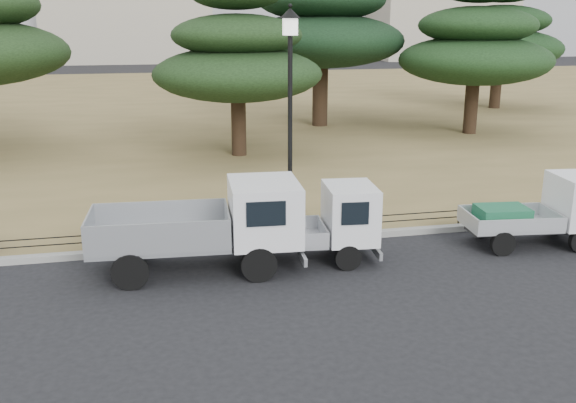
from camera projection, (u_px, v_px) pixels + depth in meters
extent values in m
plane|color=black|center=(307.00, 282.00, 14.18)|extent=(220.00, 220.00, 0.00)
cube|color=olive|center=(196.00, 106.00, 42.91)|extent=(120.00, 56.00, 0.15)
cube|color=gray|center=(283.00, 241.00, 16.60)|extent=(120.00, 0.25, 0.16)
cylinder|color=black|center=(259.00, 265.00, 14.10)|extent=(0.81, 0.21, 0.80)
cylinder|color=black|center=(251.00, 239.00, 15.76)|extent=(0.81, 0.21, 0.80)
cylinder|color=black|center=(130.00, 272.00, 13.68)|extent=(0.81, 0.21, 0.80)
cylinder|color=black|center=(136.00, 245.00, 15.34)|extent=(0.81, 0.21, 0.80)
cube|color=#2D2D30|center=(196.00, 246.00, 14.67)|extent=(4.53, 1.22, 0.14)
cube|color=#909398|center=(159.00, 228.00, 14.42)|extent=(3.21, 1.94, 0.78)
cube|color=silver|center=(264.00, 211.00, 14.70)|extent=(1.67, 2.00, 1.37)
cylinder|color=black|center=(348.00, 257.00, 14.78)|extent=(0.63, 0.22, 0.61)
cylinder|color=black|center=(336.00, 238.00, 16.08)|extent=(0.63, 0.22, 0.61)
cylinder|color=black|center=(260.00, 262.00, 14.53)|extent=(0.63, 0.22, 0.61)
cylinder|color=black|center=(255.00, 242.00, 15.83)|extent=(0.63, 0.22, 0.61)
cube|color=#2D2D30|center=(301.00, 244.00, 15.27)|extent=(3.36, 1.05, 0.14)
cube|color=#B5B7BD|center=(276.00, 234.00, 15.12)|extent=(2.40, 1.59, 0.41)
cube|color=silver|center=(350.00, 213.00, 15.21)|extent=(1.28, 1.61, 1.32)
cube|color=#1D6743|center=(267.00, 230.00, 15.07)|extent=(1.33, 1.02, 0.45)
cylinder|color=black|center=(554.00, 224.00, 17.19)|extent=(0.62, 0.23, 0.61)
cylinder|color=black|center=(503.00, 244.00, 15.70)|extent=(0.62, 0.23, 0.61)
cylinder|color=black|center=(481.00, 227.00, 16.98)|extent=(0.62, 0.23, 0.61)
cube|color=#2D2D30|center=(531.00, 228.00, 16.41)|extent=(3.34, 1.11, 0.14)
cube|color=#B3B6BB|center=(510.00, 219.00, 16.28)|extent=(2.40, 1.62, 0.41)
cube|color=#1B603E|center=(502.00, 215.00, 16.22)|extent=(1.33, 1.03, 0.45)
cylinder|color=black|center=(290.00, 231.00, 16.90)|extent=(0.43, 0.43, 0.16)
cylinder|color=black|center=(290.00, 136.00, 16.20)|extent=(0.12, 0.12, 4.92)
cylinder|color=white|center=(290.00, 27.00, 15.48)|extent=(0.39, 0.39, 0.39)
cone|color=black|center=(290.00, 13.00, 15.39)|extent=(0.51, 0.51, 0.25)
cylinder|color=black|center=(282.00, 229.00, 16.67)|extent=(38.00, 0.03, 0.03)
cylinder|color=black|center=(282.00, 222.00, 16.62)|extent=(38.00, 0.03, 0.03)
cylinder|color=black|center=(282.00, 229.00, 16.67)|extent=(0.04, 0.04, 0.40)
cylinder|color=black|center=(239.00, 123.00, 26.46)|extent=(0.61, 0.61, 2.72)
ellipsoid|color=#1B3116|center=(238.00, 74.00, 25.93)|extent=(6.86, 6.86, 2.19)
ellipsoid|color=#1B3116|center=(237.00, 35.00, 25.51)|extent=(5.24, 5.24, 1.68)
cylinder|color=black|center=(320.00, 92.00, 33.89)|extent=(0.81, 0.81, 3.60)
ellipsoid|color=black|center=(321.00, 41.00, 33.18)|extent=(8.65, 8.65, 2.77)
ellipsoid|color=black|center=(321.00, 0.00, 32.63)|extent=(6.61, 6.61, 2.11)
cylinder|color=black|center=(471.00, 104.00, 31.62)|extent=(0.65, 0.65, 2.91)
ellipsoid|color=#183216|center=(475.00, 60.00, 31.04)|extent=(7.38, 7.38, 2.36)
ellipsoid|color=#183216|center=(477.00, 25.00, 30.60)|extent=(5.64, 5.64, 1.80)
cylinder|color=black|center=(496.00, 84.00, 40.81)|extent=(0.68, 0.68, 3.03)
ellipsoid|color=black|center=(499.00, 49.00, 40.22)|extent=(7.74, 7.74, 2.48)
ellipsoid|color=black|center=(502.00, 21.00, 39.75)|extent=(5.91, 5.91, 1.89)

